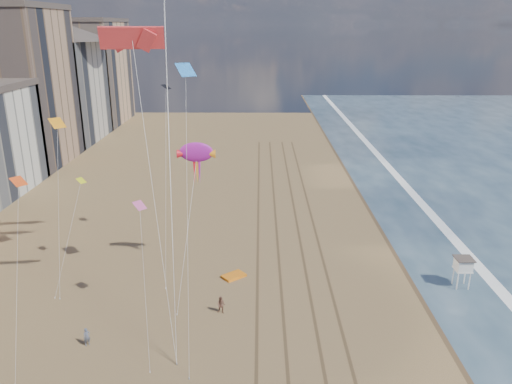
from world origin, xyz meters
TOP-DOWN VIEW (x-y plane):
  - wet_sand at (19.00, 40.00)m, footprint 260.00×260.00m
  - foam at (23.20, 40.00)m, footprint 260.00×260.00m
  - tracks at (2.55, 30.00)m, footprint 7.68×120.00m
  - buildings at (-45.73, 65.59)m, footprint 34.72×131.35m
  - lifeguard_stand at (19.45, 24.19)m, footprint 1.77×1.77m
  - grounded_kite at (-3.71, 26.04)m, footprint 2.77×2.63m
  - show_kite at (-7.35, 27.52)m, footprint 3.91×4.86m
  - kite_flyer_a at (-15.25, 14.13)m, footprint 0.69×0.66m
  - kite_flyer_b at (-4.50, 19.10)m, footprint 0.93×0.80m
  - small_kites at (-14.33, 23.46)m, footprint 16.02×18.85m

SIDE VIEW (x-z plane):
  - wet_sand at x=19.00m, z-range 0.00..0.00m
  - foam at x=23.20m, z-range 0.00..0.00m
  - tracks at x=2.55m, z-range 0.00..0.01m
  - grounded_kite at x=-3.71m, z-range 0.00..0.27m
  - kite_flyer_a at x=-15.25m, z-range 0.00..1.59m
  - kite_flyer_b at x=-4.50m, z-range 0.00..1.69m
  - lifeguard_stand at x=19.45m, z-range 0.87..4.07m
  - show_kite at x=-7.35m, z-range 5.25..21.04m
  - buildings at x=-45.73m, z-range -0.95..28.05m
  - small_kites at x=-14.33m, z-range 10.40..22.81m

